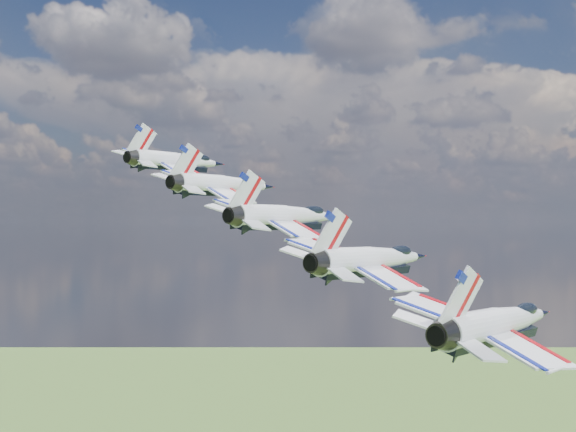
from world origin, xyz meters
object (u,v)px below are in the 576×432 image
(jet_2, at_px, (288,216))
(jet_3, at_px, (374,259))
(jet_4, at_px, (500,322))
(jet_1, at_px, (226,185))
(jet_0, at_px, (179,161))

(jet_2, xyz_separation_m, jet_3, (9.09, -8.26, -3.13))
(jet_2, bearing_deg, jet_4, -19.95)
(jet_4, bearing_deg, jet_3, 160.05)
(jet_1, height_order, jet_2, jet_1)
(jet_1, relative_size, jet_4, 1.00)
(jet_3, xyz_separation_m, jet_4, (9.09, -8.26, -3.13))
(jet_4, bearing_deg, jet_1, 160.05)
(jet_3, height_order, jet_4, jet_3)
(jet_3, bearing_deg, jet_4, -19.95)
(jet_0, distance_m, jet_3, 38.03)
(jet_2, relative_size, jet_4, 1.00)
(jet_1, distance_m, jet_3, 25.35)
(jet_0, bearing_deg, jet_1, -19.95)
(jet_0, height_order, jet_2, jet_0)
(jet_3, bearing_deg, jet_0, 160.05)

